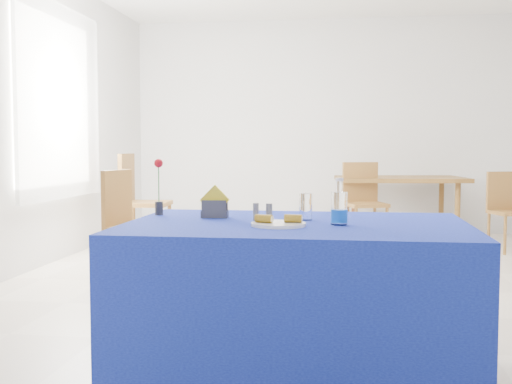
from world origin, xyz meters
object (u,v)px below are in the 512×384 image
at_px(plate, 278,224).
at_px(water_bottle, 339,209).
at_px(chair_bg_left, 363,197).
at_px(chair_bg_right, 508,205).
at_px(oak_table, 400,183).
at_px(chair_win_a, 128,218).
at_px(chair_win_b, 138,195).
at_px(blue_table, 296,302).

relative_size(plate, water_bottle, 1.16).
bearing_deg(chair_bg_left, water_bottle, -112.13).
bearing_deg(chair_bg_right, water_bottle, -129.92).
height_order(oak_table, chair_bg_left, chair_bg_left).
bearing_deg(plate, water_bottle, 17.63).
relative_size(chair_win_a, chair_win_b, 0.89).
distance_m(plate, blue_table, 0.42).
height_order(blue_table, chair_win_b, chair_win_b).
bearing_deg(water_bottle, chair_win_b, 121.08).
relative_size(blue_table, chair_bg_left, 1.70).
height_order(water_bottle, chair_bg_left, water_bottle).
distance_m(plate, chair_bg_right, 4.76).
bearing_deg(oak_table, blue_table, -100.11).
bearing_deg(chair_bg_right, chair_win_a, -165.79).
bearing_deg(water_bottle, blue_table, 164.70).
relative_size(chair_bg_right, chair_win_b, 0.81).
height_order(plate, chair_bg_left, chair_bg_left).
bearing_deg(water_bottle, chair_win_a, 129.91).
bearing_deg(chair_win_a, chair_bg_right, -47.12).
distance_m(chair_bg_left, chair_win_b, 2.54).
xyz_separation_m(plate, chair_win_b, (-1.89, 3.66, -0.16)).
height_order(water_bottle, chair_win_a, water_bottle).
distance_m(water_bottle, chair_win_b, 4.18).
bearing_deg(plate, blue_table, 63.32).
xyz_separation_m(chair_win_a, chair_win_b, (-0.42, 1.51, 0.07)).
distance_m(plate, water_bottle, 0.29).
bearing_deg(plate, chair_win_b, 117.24).
bearing_deg(chair_bg_left, chair_win_b, -179.00).
xyz_separation_m(blue_table, chair_bg_left, (0.43, 4.40, 0.16)).
xyz_separation_m(plate, water_bottle, (0.27, 0.09, 0.06)).
xyz_separation_m(chair_bg_right, chair_win_b, (-3.91, -0.63, 0.11)).
bearing_deg(oak_table, chair_bg_left, -129.72).
distance_m(blue_table, chair_bg_right, 4.59).
bearing_deg(chair_bg_right, chair_win_b, 171.88).
relative_size(oak_table, chair_bg_left, 1.70).
bearing_deg(chair_win_b, chair_bg_right, -83.55).
bearing_deg(blue_table, oak_table, 79.89).
bearing_deg(chair_win_a, oak_table, -28.17).
distance_m(chair_win_a, chair_win_b, 1.57).
xyz_separation_m(oak_table, chair_win_b, (-2.84, -1.42, -0.07)).
distance_m(blue_table, chair_win_b, 4.04).
height_order(chair_bg_left, chair_win_a, chair_bg_left).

